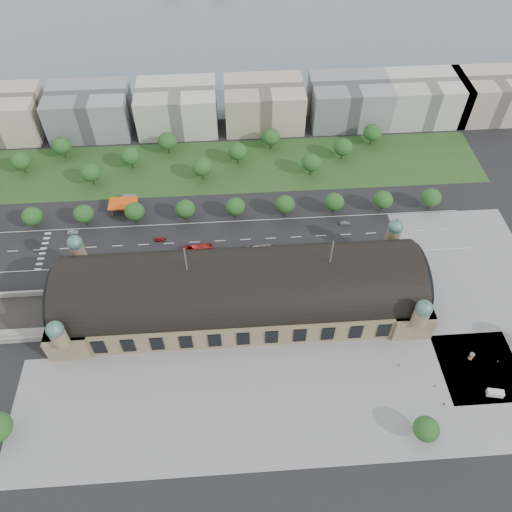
{
  "coord_description": "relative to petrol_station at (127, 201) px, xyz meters",
  "views": [
    {
      "loc": [
        -2.08,
        -122.36,
        172.46
      ],
      "look_at": [
        7.37,
        15.19,
        14.0
      ],
      "focal_mm": 35.0,
      "sensor_mm": 36.0,
      "label": 1
    }
  ],
  "objects": [
    {
      "name": "parked_car_3",
      "position": [
        11.97,
        -44.28,
        -2.3
      ],
      "size": [
        4.0,
        3.47,
        1.3
      ],
      "primitive_type": "imported",
      "rotation": [
        0.0,
        0.0,
        -0.95
      ],
      "color": "#4F5156",
      "rests_on": "ground"
    },
    {
      "name": "pedestrian_2",
      "position": [
        151.57,
        -98.63,
        -2.12
      ],
      "size": [
        0.54,
        0.85,
        1.66
      ],
      "primitive_type": "imported",
      "rotation": [
        0.0,
        0.0,
        1.67
      ],
      "color": "gray",
      "rests_on": "ground"
    },
    {
      "name": "tree_belt_7",
      "position": [
        56.91,
        29.72,
        5.1
      ],
      "size": [
        10.4,
        10.4,
        12.48
      ],
      "color": "#2D2116",
      "rests_on": "ground"
    },
    {
      "name": "bus_east",
      "position": [
        62.22,
        -38.28,
        -1.29
      ],
      "size": [
        12.04,
        3.49,
        3.31
      ],
      "primitive_type": "imported",
      "rotation": [
        0.0,
        0.0,
        1.63
      ],
      "color": "beige",
      "rests_on": "ground"
    },
    {
      "name": "tree_belt_4",
      "position": [
        -0.09,
        29.72,
        5.1
      ],
      "size": [
        10.4,
        10.4,
        12.48
      ],
      "color": "#2D2116",
      "rests_on": "ground"
    },
    {
      "name": "parked_car_0",
      "position": [
        -2.03,
        -40.28,
        -2.14
      ],
      "size": [
        5.02,
        4.23,
        1.62
      ],
      "primitive_type": "imported",
      "rotation": [
        0.0,
        0.0,
        -0.96
      ],
      "color": "black",
      "rests_on": "ground"
    },
    {
      "name": "parked_car_4",
      "position": [
        3.2,
        -40.28,
        -2.26
      ],
      "size": [
        4.43,
        2.9,
        1.38
      ],
      "primitive_type": "imported",
      "rotation": [
        0.0,
        0.0,
        -1.19
      ],
      "color": "silver",
      "rests_on": "ground"
    },
    {
      "name": "traffic_car_2",
      "position": [
        -15.77,
        -38.26,
        -2.15
      ],
      "size": [
        6.01,
        3.32,
        1.59
      ],
      "primitive_type": "imported",
      "rotation": [
        0.0,
        0.0,
        -1.69
      ],
      "color": "black",
      "rests_on": "ground"
    },
    {
      "name": "pedestrian_0",
      "position": [
        113.06,
        -97.95,
        -2.01
      ],
      "size": [
        1.04,
        0.78,
        1.88
      ],
      "primitive_type": "imported",
      "rotation": [
        0.0,
        0.0,
        -0.31
      ],
      "color": "gray",
      "rests_on": "ground"
    },
    {
      "name": "traffic_car_3",
      "position": [
        17.84,
        -25.14,
        -2.22
      ],
      "size": [
        5.05,
        2.09,
        1.46
      ],
      "primitive_type": "imported",
      "rotation": [
        0.0,
        0.0,
        1.58
      ],
      "color": "maroon",
      "rests_on": "ground"
    },
    {
      "name": "office_4",
      "position": [
        73.91,
        67.72,
        9.05
      ],
      "size": [
        45.0,
        32.0,
        24.0
      ],
      "primitive_type": "cube",
      "color": "#C2B299",
      "rests_on": "ground"
    },
    {
      "name": "pedestrian_4",
      "position": [
        125.19,
        -114.44,
        -2.18
      ],
      "size": [
        0.83,
        1.08,
        1.53
      ],
      "primitive_type": "imported",
      "rotation": [
        0.0,
        0.0,
        4.25
      ],
      "color": "gray",
      "rests_on": "ground"
    },
    {
      "name": "pedestrian_1",
      "position": [
        124.16,
        -107.04,
        -2.18
      ],
      "size": [
        0.46,
        0.62,
        1.55
      ],
      "primitive_type": "imported",
      "rotation": [
        0.0,
        0.0,
        1.41
      ],
      "color": "gray",
      "rests_on": "ground"
    },
    {
      "name": "tree_row_9",
      "position": [
        149.91,
        -12.28,
        4.48
      ],
      "size": [
        9.6,
        9.6,
        11.52
      ],
      "color": "#2D2116",
      "rests_on": "ground"
    },
    {
      "name": "tree_row_1",
      "position": [
        -42.09,
        -12.28,
        4.48
      ],
      "size": [
        9.6,
        9.6,
        11.52
      ],
      "color": "#2D2116",
      "rests_on": "ground"
    },
    {
      "name": "tree_belt_11",
      "position": [
        132.91,
        41.72,
        5.1
      ],
      "size": [
        10.4,
        10.4,
        12.48
      ],
      "color": "#2D2116",
      "rests_on": "ground"
    },
    {
      "name": "office_2",
      "position": [
        -26.09,
        67.72,
        9.05
      ],
      "size": [
        45.0,
        32.0,
        24.0
      ],
      "primitive_type": "cube",
      "color": "gray",
      "rests_on": "ground"
    },
    {
      "name": "lake",
      "position": [
        53.91,
        232.72,
        -2.95
      ],
      "size": [
        700.0,
        320.0,
        0.08
      ],
      "primitive_type": "cube",
      "color": "slate",
      "rests_on": "ground"
    },
    {
      "name": "petrol_station",
      "position": [
        0.0,
        0.0,
        0.0
      ],
      "size": [
        14.0,
        13.0,
        5.05
      ],
      "color": "#E54A0D",
      "rests_on": "ground"
    },
    {
      "name": "tree_belt_8",
      "position": [
        75.91,
        41.72,
        5.1
      ],
      "size": [
        10.4,
        10.4,
        12.48
      ],
      "color": "#2D2116",
      "rests_on": "ground"
    },
    {
      "name": "ground",
      "position": [
        53.91,
        -65.28,
        -2.95
      ],
      "size": [
        900.0,
        900.0,
        0.0
      ],
      "primitive_type": "plane",
      "color": "black",
      "rests_on": "ground"
    },
    {
      "name": "grass_belt",
      "position": [
        38.91,
        27.72,
        -2.95
      ],
      "size": [
        300.0,
        45.0,
        0.1
      ],
      "primitive_type": "cube",
      "color": "#274A1D",
      "rests_on": "ground"
    },
    {
      "name": "plaza_south",
      "position": [
        63.91,
        -109.28,
        -2.95
      ],
      "size": [
        190.0,
        48.0,
        0.12
      ],
      "primitive_type": "cube",
      "color": "gray",
      "rests_on": "ground"
    },
    {
      "name": "tree_row_4",
      "position": [
        29.91,
        -12.28,
        4.48
      ],
      "size": [
        9.6,
        9.6,
        11.52
      ],
      "color": "#2D2116",
      "rests_on": "ground"
    },
    {
      "name": "road_slab",
      "position": [
        33.91,
        -27.28,
        -2.95
      ],
      "size": [
        260.0,
        26.0,
        0.1
      ],
      "primitive_type": "cube",
      "color": "black",
      "rests_on": "ground"
    },
    {
      "name": "tree_row_6",
      "position": [
        77.91,
        -12.28,
        4.48
      ],
      "size": [
        9.6,
        9.6,
        11.52
      ],
      "color": "#2D2116",
      "rests_on": "ground"
    },
    {
      "name": "tree_plaza_s",
      "position": [
        113.91,
        -125.28,
        3.86
      ],
      "size": [
        9.0,
        9.0,
        10.64
      ],
      "color": "#2D2116",
      "rests_on": "ground"
    },
    {
      "name": "tree_row_7",
      "position": [
        101.91,
        -12.28,
        4.48
      ],
      "size": [
        9.6,
        9.6,
        11.52
      ],
      "color": "#2D2116",
      "rests_on": "ground"
    },
    {
      "name": "tree_belt_5",
      "position": [
        18.91,
        41.72,
        5.1
      ],
      "size": [
        10.4,
        10.4,
        12.48
      ],
      "color": "#2D2116",
      "rests_on": "ground"
    },
    {
      "name": "parked_car_6",
      "position": [
        10.45,
        -40.68,
        -2.23
      ],
      "size": [
        5.34,
        4.04,
        1.44
      ],
      "primitive_type": "imported",
      "rotation": [
        0.0,
        0.0,
        -1.1
      ],
      "color": "black",
      "rests_on": "ground"
    },
    {
      "name": "parked_car_2",
      "position": [
        12.18,
        -40.28,
        -2.22
      ],
      "size": [
        5.42,
        3.71,
        1.46
      ],
      "primitive_type": "imported",
      "rotation": [
        0.0,
        0.0,
        -1.2
      ],
      "color": "#1B274B",
      "rests_on": "ground"
    },
    {
      "name": "tree_belt_1",
      "position": [
        -57.09,
        29.72,
        5.1
      ],
      "size": [
        10.4,
        10.4,
        12.48
      ],
      "color": "#2D2116",
      "rests_on": "ground"
    },
    {
      "name": "traffic_car_5",
      "position": [
        106.5,
        -20.53,
        -2.15
      ],
      "size": [
        4.88,
        1.81,
        1.6
      ],
      "primitive_type": "imported",
      "rotation": [
        0.0,
        0.0,
        1.55
      ],
      "color": "#5C5E64",
      "rests_on": "ground"
    },
    {
      "name": "traffic_car_6",
      "position": [
        129.86,
        -27.25,
        -2.22
      ],
      "size": [
        5.4,
        2.81,
        1.45
      ],
      "primitive_type": "imported",
      "rotation": [
        0.0,
        0.0,
        -1.49
      ],
      "color": "silver",
      "rests_on": "ground"
    },
    {
      "name": "tree_belt_6",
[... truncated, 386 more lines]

